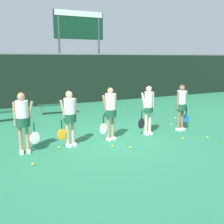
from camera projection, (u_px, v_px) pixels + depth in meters
ground_plane at (112, 139)px, 8.90m from camera, size 140.00×140.00×0.00m
fence_windscreen at (57, 79)px, 15.17m from camera, size 60.00×0.08×2.97m
scoreboard at (79, 33)px, 16.41m from camera, size 3.21×0.15×5.55m
bench_far at (57, 106)px, 12.86m from camera, size 1.82×0.58×0.48m
player_0 at (23, 118)px, 7.43m from camera, size 0.69×0.40×1.77m
player_1 at (69, 114)px, 8.02m from camera, size 0.67×0.40×1.74m
player_2 at (110, 109)px, 8.64m from camera, size 0.66×0.41×1.78m
player_3 at (148, 106)px, 9.29m from camera, size 0.62×0.33×1.78m
player_4 at (181, 104)px, 9.82m from camera, size 0.66×0.38×1.74m
tennis_ball_0 at (33, 164)px, 6.74m from camera, size 0.07×0.07×0.07m
tennis_ball_1 at (59, 147)px, 8.00m from camera, size 0.06×0.06×0.06m
tennis_ball_2 at (207, 137)px, 8.98m from camera, size 0.07×0.07×0.07m
tennis_ball_3 at (175, 118)px, 11.93m from camera, size 0.07×0.07×0.07m
tennis_ball_4 at (183, 138)px, 8.90m from camera, size 0.07×0.07×0.07m
tennis_ball_5 at (84, 137)px, 9.09m from camera, size 0.07×0.07×0.07m
tennis_ball_6 at (130, 147)px, 8.01m from camera, size 0.07×0.07×0.07m
tennis_ball_7 at (112, 146)px, 8.11m from camera, size 0.07×0.07×0.07m
tennis_ball_8 at (171, 124)px, 10.76m from camera, size 0.07×0.07×0.07m
tennis_ball_9 at (155, 125)px, 10.61m from camera, size 0.06×0.06×0.06m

